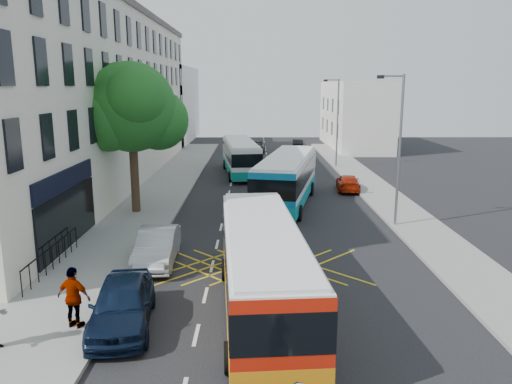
{
  "coord_description": "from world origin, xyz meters",
  "views": [
    {
      "loc": [
        -1.41,
        -14.19,
        7.59
      ],
      "look_at": [
        -1.3,
        10.9,
        2.2
      ],
      "focal_mm": 35.0,
      "sensor_mm": 36.0,
      "label": 1
    }
  ],
  "objects_px": {
    "parked_car_blue": "(122,304)",
    "distant_car_dark": "(298,144)",
    "lamp_near": "(398,143)",
    "bus_mid": "(287,179)",
    "street_tree": "(131,108)",
    "distant_car_silver": "(292,154)",
    "distant_car_grey": "(255,147)",
    "bus_far": "(241,157)",
    "red_hatchback": "(348,183)",
    "parked_car_silver": "(157,247)",
    "bus_near": "(262,268)",
    "lamp_far": "(336,118)",
    "pedestrian_far": "(74,297)"
  },
  "relations": [
    {
      "from": "parked_car_blue",
      "to": "distant_car_dark",
      "type": "height_order",
      "value": "parked_car_blue"
    },
    {
      "from": "bus_near",
      "to": "pedestrian_far",
      "type": "relative_size",
      "value": 5.54
    },
    {
      "from": "street_tree",
      "to": "bus_near",
      "type": "height_order",
      "value": "street_tree"
    },
    {
      "from": "lamp_near",
      "to": "pedestrian_far",
      "type": "relative_size",
      "value": 4.06
    },
    {
      "from": "red_hatchback",
      "to": "distant_car_silver",
      "type": "xyz_separation_m",
      "value": [
        -3.0,
        15.29,
        0.02
      ]
    },
    {
      "from": "bus_near",
      "to": "bus_mid",
      "type": "distance_m",
      "value": 15.78
    },
    {
      "from": "distant_car_grey",
      "to": "lamp_near",
      "type": "bearing_deg",
      "value": -73.68
    },
    {
      "from": "lamp_far",
      "to": "parked_car_blue",
      "type": "height_order",
      "value": "lamp_far"
    },
    {
      "from": "distant_car_grey",
      "to": "pedestrian_far",
      "type": "xyz_separation_m",
      "value": [
        -5.77,
        -42.77,
        0.48
      ]
    },
    {
      "from": "parked_car_silver",
      "to": "distant_car_grey",
      "type": "relative_size",
      "value": 0.96
    },
    {
      "from": "parked_car_silver",
      "to": "pedestrian_far",
      "type": "distance_m",
      "value": 6.29
    },
    {
      "from": "bus_far",
      "to": "red_hatchback",
      "type": "bearing_deg",
      "value": -47.76
    },
    {
      "from": "lamp_near",
      "to": "bus_mid",
      "type": "relative_size",
      "value": 0.69
    },
    {
      "from": "parked_car_blue",
      "to": "bus_far",
      "type": "bearing_deg",
      "value": 76.56
    },
    {
      "from": "street_tree",
      "to": "distant_car_grey",
      "type": "xyz_separation_m",
      "value": [
        7.28,
        28.08,
        -5.63
      ]
    },
    {
      "from": "street_tree",
      "to": "red_hatchback",
      "type": "bearing_deg",
      "value": 25.57
    },
    {
      "from": "street_tree",
      "to": "distant_car_silver",
      "type": "distance_m",
      "value": 25.25
    },
    {
      "from": "parked_car_silver",
      "to": "distant_car_silver",
      "type": "distance_m",
      "value": 31.63
    },
    {
      "from": "bus_mid",
      "to": "distant_car_silver",
      "type": "height_order",
      "value": "bus_mid"
    },
    {
      "from": "lamp_far",
      "to": "bus_far",
      "type": "height_order",
      "value": "lamp_far"
    },
    {
      "from": "lamp_far",
      "to": "distant_car_dark",
      "type": "height_order",
      "value": "lamp_far"
    },
    {
      "from": "bus_far",
      "to": "distant_car_dark",
      "type": "height_order",
      "value": "bus_far"
    },
    {
      "from": "distant_car_dark",
      "to": "bus_far",
      "type": "bearing_deg",
      "value": 74.34
    },
    {
      "from": "bus_near",
      "to": "pedestrian_far",
      "type": "height_order",
      "value": "bus_near"
    },
    {
      "from": "bus_far",
      "to": "parked_car_silver",
      "type": "distance_m",
      "value": 22.41
    },
    {
      "from": "bus_far",
      "to": "parked_car_blue",
      "type": "distance_m",
      "value": 28.19
    },
    {
      "from": "parked_car_blue",
      "to": "distant_car_dark",
      "type": "distance_m",
      "value": 46.76
    },
    {
      "from": "bus_far",
      "to": "red_hatchback",
      "type": "relative_size",
      "value": 2.67
    },
    {
      "from": "lamp_near",
      "to": "parked_car_silver",
      "type": "bearing_deg",
      "value": -154.56
    },
    {
      "from": "street_tree",
      "to": "red_hatchback",
      "type": "relative_size",
      "value": 2.22
    },
    {
      "from": "bus_near",
      "to": "red_hatchback",
      "type": "height_order",
      "value": "bus_near"
    },
    {
      "from": "bus_mid",
      "to": "parked_car_silver",
      "type": "bearing_deg",
      "value": -108.04
    },
    {
      "from": "bus_mid",
      "to": "distant_car_dark",
      "type": "xyz_separation_m",
      "value": [
        3.23,
        29.08,
        -1.09
      ]
    },
    {
      "from": "lamp_near",
      "to": "bus_mid",
      "type": "bearing_deg",
      "value": 136.19
    },
    {
      "from": "bus_mid",
      "to": "distant_car_silver",
      "type": "bearing_deg",
      "value": 96.9
    },
    {
      "from": "bus_near",
      "to": "distant_car_silver",
      "type": "relative_size",
      "value": 3.12
    },
    {
      "from": "street_tree",
      "to": "distant_car_silver",
      "type": "height_order",
      "value": "street_tree"
    },
    {
      "from": "bus_near",
      "to": "distant_car_dark",
      "type": "xyz_separation_m",
      "value": [
        5.06,
        44.76,
        -1.0
      ]
    },
    {
      "from": "red_hatchback",
      "to": "pedestrian_far",
      "type": "bearing_deg",
      "value": 66.08
    },
    {
      "from": "lamp_far",
      "to": "distant_car_grey",
      "type": "xyz_separation_m",
      "value": [
        -7.43,
        11.04,
        -3.96
      ]
    },
    {
      "from": "lamp_near",
      "to": "red_hatchback",
      "type": "distance_m",
      "value": 10.5
    },
    {
      "from": "lamp_near",
      "to": "bus_near",
      "type": "xyz_separation_m",
      "value": [
        -7.32,
        -10.42,
        -3.02
      ]
    },
    {
      "from": "lamp_far",
      "to": "red_hatchback",
      "type": "bearing_deg",
      "value": -93.85
    },
    {
      "from": "parked_car_silver",
      "to": "lamp_near",
      "type": "bearing_deg",
      "value": 23.18
    },
    {
      "from": "street_tree",
      "to": "distant_car_silver",
      "type": "bearing_deg",
      "value": 63.41
    },
    {
      "from": "lamp_near",
      "to": "parked_car_blue",
      "type": "xyz_separation_m",
      "value": [
        -11.8,
        -11.44,
        -3.83
      ]
    },
    {
      "from": "bus_near",
      "to": "parked_car_blue",
      "type": "height_order",
      "value": "bus_near"
    },
    {
      "from": "lamp_near",
      "to": "pedestrian_far",
      "type": "distance_m",
      "value": 18.0
    },
    {
      "from": "lamp_near",
      "to": "distant_car_grey",
      "type": "bearing_deg",
      "value": 103.46
    },
    {
      "from": "distant_car_grey",
      "to": "bus_near",
      "type": "bearing_deg",
      "value": -86.98
    }
  ]
}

